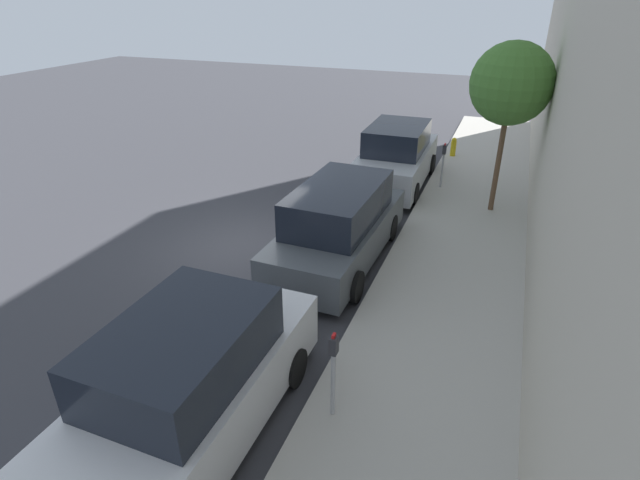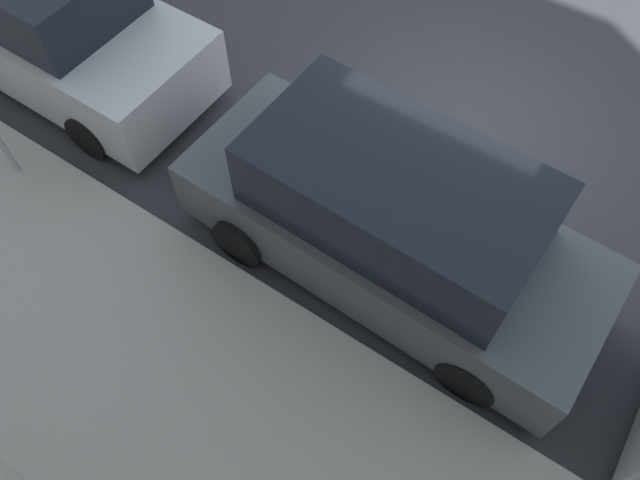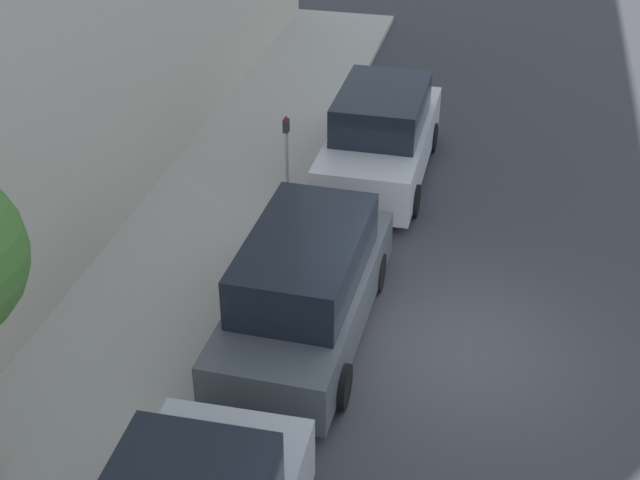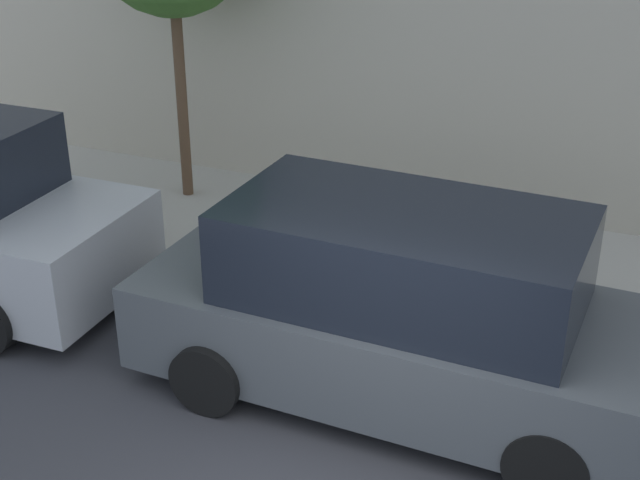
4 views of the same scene
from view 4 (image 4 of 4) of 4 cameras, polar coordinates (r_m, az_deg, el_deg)
sidewalk at (r=10.71m, az=10.38°, el=-1.94°), size 3.09×32.00×0.15m
parked_minivan_second at (r=8.06m, az=5.21°, el=-4.51°), size 2.03×4.95×1.90m
parking_meter_far at (r=11.81m, az=-18.18°, el=4.90°), size 0.11×0.15×1.43m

